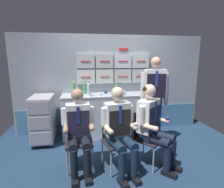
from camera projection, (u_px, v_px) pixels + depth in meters
ground at (125, 162)px, 2.95m from camera, size 4.80×4.80×0.04m
galley_bulkhead at (111, 84)px, 4.07m from camera, size 4.20×0.14×2.15m
galley_counter at (106, 115)px, 3.89m from camera, size 1.85×0.53×0.90m
service_trolley at (43, 118)px, 3.53m from camera, size 0.40×0.65×0.94m
folding_chair_left at (79, 134)px, 2.79m from camera, size 0.42×0.43×0.83m
crew_member_left at (79, 128)px, 2.60m from camera, size 0.48×0.60×1.22m
folding_chair_center at (115, 134)px, 2.76m from camera, size 0.48×0.48×0.83m
crew_member_center at (120, 127)px, 2.58m from camera, size 0.51×0.66×1.25m
folding_chair_right at (143, 132)px, 2.85m from camera, size 0.56×0.56×0.83m
crew_member_right at (153, 122)px, 2.71m from camera, size 0.66×0.68×1.27m
crew_member_standing at (155, 93)px, 3.41m from camera, size 0.53×0.31×1.67m
water_bottle_short at (89, 89)px, 3.61m from camera, size 0.08×0.08×0.29m
water_bottle_clear at (85, 88)px, 3.84m from camera, size 0.06×0.06×0.26m
water_bottle_tall at (74, 88)px, 3.75m from camera, size 0.07×0.07×0.29m
sparkling_bottle_green at (117, 88)px, 3.94m from camera, size 0.07×0.07×0.23m
paper_cup_blue at (106, 92)px, 3.89m from camera, size 0.07×0.07×0.07m
paper_cup_tan at (100, 94)px, 3.64m from camera, size 0.07×0.07×0.06m
espresso_cup_small at (124, 93)px, 3.70m from camera, size 0.06×0.06×0.09m
coffee_cup_spare at (80, 95)px, 3.59m from camera, size 0.06×0.06×0.06m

